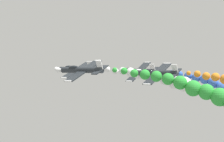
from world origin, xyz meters
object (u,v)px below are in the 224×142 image
Objects in this scene: airplane_lead at (75,69)px; airplane_left_outer at (155,73)px; airplane_right_inner at (136,71)px; airplane_left_inner at (81,70)px.

airplane_left_outer is (0.65, -19.01, -0.68)m from airplane_lead.
airplane_right_inner is (10.21, -9.44, -0.45)m from airplane_lead.
airplane_right_inner is (20.60, 0.58, -0.38)m from airplane_left_inner.
airplane_left_inner reaches higher than airplane_left_outer.
airplane_left_inner is 14.26m from airplane_left_outer.
airplane_left_outer is at bearing -39.15° from airplane_left_inner.
airplane_right_inner is at bearing 1.60° from airplane_left_inner.
airplane_left_inner is 20.61m from airplane_right_inner.
airplane_right_inner reaches higher than airplane_left_outer.
airplane_lead is 1.00× the size of airplane_left_inner.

